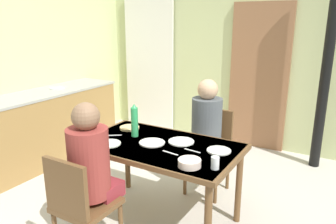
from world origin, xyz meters
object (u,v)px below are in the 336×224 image
object	(u,v)px
dining_table	(159,152)
serving_bowl_center	(189,163)
kitchen_counter	(41,128)
person_far_diner	(206,123)
person_near_diner	(90,161)
chair_near_diner	(79,204)
chair_far_diner	(211,145)
water_bottle_green_near	(135,121)

from	to	relation	value
dining_table	serving_bowl_center	world-z (taller)	serving_bowl_center
kitchen_counter	person_far_diner	size ratio (longest dim) A/B	2.90
person_near_diner	kitchen_counter	bearing A→B (deg)	151.82
kitchen_counter	person_far_diner	distance (m)	2.19
chair_near_diner	person_far_diner	world-z (taller)	person_far_diner
serving_bowl_center	chair_far_diner	bearing A→B (deg)	104.61
chair_near_diner	chair_far_diner	xyz separation A→B (m)	(0.36, 1.52, 0.00)
dining_table	water_bottle_green_near	distance (m)	0.37
serving_bowl_center	person_far_diner	bearing A→B (deg)	106.74
dining_table	kitchen_counter	bearing A→B (deg)	170.47
chair_near_diner	person_near_diner	bearing A→B (deg)	90.00
kitchen_counter	dining_table	world-z (taller)	kitchen_counter
kitchen_counter	serving_bowl_center	size ratio (longest dim) A/B	13.13
chair_far_diner	person_far_diner	distance (m)	0.31
serving_bowl_center	kitchen_counter	bearing A→B (deg)	166.11
chair_near_diner	water_bottle_green_near	size ratio (longest dim) A/B	2.85
dining_table	water_bottle_green_near	bearing A→B (deg)	169.43
person_near_diner	serving_bowl_center	xyz separation A→B (m)	(0.63, 0.36, -0.02)
kitchen_counter	dining_table	xyz separation A→B (m)	(1.99, -0.33, 0.21)
water_bottle_green_near	chair_near_diner	bearing A→B (deg)	-83.26
kitchen_counter	dining_table	size ratio (longest dim) A/B	1.62
water_bottle_green_near	serving_bowl_center	world-z (taller)	water_bottle_green_near
chair_near_diner	serving_bowl_center	size ratio (longest dim) A/B	5.12
chair_far_diner	water_bottle_green_near	xyz separation A→B (m)	(-0.46, -0.70, 0.39)
person_far_diner	kitchen_counter	bearing A→B (deg)	7.69
kitchen_counter	water_bottle_green_near	distance (m)	1.77
person_near_diner	dining_table	bearing A→B (deg)	72.16
chair_far_diner	water_bottle_green_near	distance (m)	0.92
chair_near_diner	person_far_diner	distance (m)	1.46
chair_far_diner	person_near_diner	size ratio (longest dim) A/B	1.13
person_near_diner	water_bottle_green_near	xyz separation A→B (m)	(-0.10, 0.68, 0.10)
person_far_diner	serving_bowl_center	xyz separation A→B (m)	(0.27, -0.89, -0.02)
kitchen_counter	water_bottle_green_near	size ratio (longest dim) A/B	7.31
water_bottle_green_near	serving_bowl_center	distance (m)	0.80
dining_table	chair_near_diner	xyz separation A→B (m)	(-0.20, -0.76, -0.16)
chair_far_diner	dining_table	bearing A→B (deg)	78.20
dining_table	chair_near_diner	bearing A→B (deg)	-104.79
person_near_diner	water_bottle_green_near	world-z (taller)	person_near_diner
person_near_diner	serving_bowl_center	distance (m)	0.72
dining_table	chair_far_diner	bearing A→B (deg)	78.20
person_near_diner	chair_near_diner	bearing A→B (deg)	-90.00
person_near_diner	water_bottle_green_near	size ratio (longest dim) A/B	2.52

